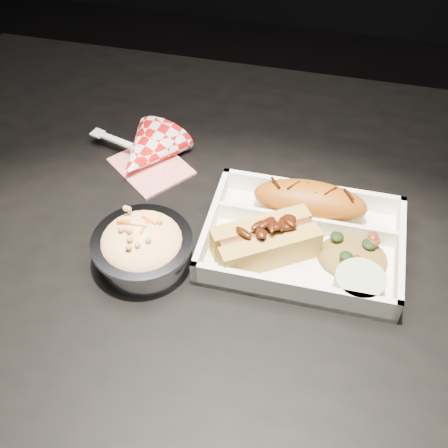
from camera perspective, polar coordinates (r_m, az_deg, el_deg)
The scene contains 8 objects.
dining_table at distance 0.83m, azimuth 3.35°, elevation -4.56°, with size 1.20×0.80×0.75m.
food_tray at distance 0.74m, azimuth 7.96°, elevation -1.87°, with size 0.25×0.18×0.04m.
fried_pastry at distance 0.76m, azimuth 8.72°, elevation 2.33°, with size 0.15×0.06×0.05m, color #9D4D0F.
hotdog at distance 0.70m, azimuth 4.23°, elevation -1.62°, with size 0.14×0.12×0.06m.
fried_rice_mound at distance 0.72m, azimuth 13.05°, elevation -2.74°, with size 0.09×0.07×0.03m, color olive.
cupcake_liner at distance 0.69m, azimuth 13.54°, elevation -6.03°, with size 0.06×0.06×0.03m, color #A9BE90.
foil_coleslaw_cup at distance 0.70m, azimuth -8.29°, elevation -2.23°, with size 0.13×0.13×0.07m.
napkin_fork at distance 0.85m, azimuth -7.94°, elevation 7.09°, with size 0.18×0.15×0.10m.
Camera 1 is at (0.07, -0.51, 1.31)m, focal length 45.00 mm.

